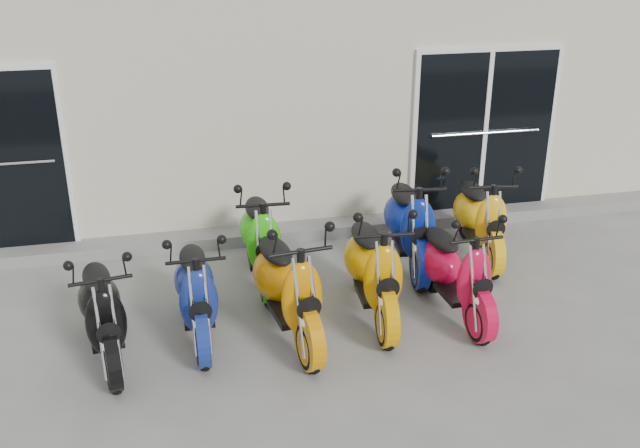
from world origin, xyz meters
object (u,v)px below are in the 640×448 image
Objects in this scene: scooter_back_green at (260,226)px; scooter_front_red at (456,260)px; scooter_front_orange_b at (373,257)px; scooter_front_black at (101,300)px; scooter_front_blue at (195,280)px; scooter_back_blue at (410,212)px; scooter_front_orange_a at (287,274)px; scooter_back_yellow at (481,207)px.

scooter_front_red is at bearing -31.61° from scooter_back_green.
scooter_front_orange_b is at bearing -44.89° from scooter_back_green.
scooter_front_orange_b is (2.62, 0.20, 0.06)m from scooter_front_black.
scooter_front_orange_b is at bearing -0.45° from scooter_front_blue.
scooter_back_blue reaches higher than scooter_front_orange_b.
scooter_front_orange_a reaches higher than scooter_back_yellow.
scooter_front_blue is 0.92× the size of scooter_front_orange_b.
scooter_front_orange_a is 1.06× the size of scooter_back_yellow.
scooter_front_red is 2.18m from scooter_back_green.
scooter_back_blue reaches higher than scooter_front_orange_a.
scooter_back_blue reaches higher than scooter_front_red.
scooter_front_blue is 0.90× the size of scooter_back_blue.
scooter_front_blue is 0.88m from scooter_front_orange_a.
scooter_back_yellow is at bearing 17.27° from scooter_front_blue.
scooter_front_red is at bearing -6.56° from scooter_front_orange_b.
scooter_front_orange_a is at bearing 179.19° from scooter_front_red.
scooter_front_red reaches higher than scooter_front_blue.
scooter_back_blue is 1.07× the size of scooter_back_yellow.
scooter_back_blue is (0.75, 1.04, 0.02)m from scooter_front_orange_b.
scooter_front_red reaches higher than scooter_front_black.
scooter_front_red is at bearing -78.61° from scooter_back_blue.
scooter_back_blue is at bearing 21.95° from scooter_front_blue.
scooter_front_orange_a is 1.73m from scooter_front_red.
scooter_front_orange_a is (1.71, -0.01, 0.07)m from scooter_front_black.
scooter_back_green is at bearing 86.23° from scooter_front_orange_a.
scooter_back_yellow is at bearing 3.33° from scooter_back_green.
scooter_front_orange_a is (0.85, -0.20, 0.06)m from scooter_front_blue.
scooter_front_red is 1.51m from scooter_back_yellow.
scooter_front_blue is at bearing -149.36° from scooter_back_blue.
scooter_back_yellow is (0.91, 0.06, -0.04)m from scooter_back_blue.
scooter_front_orange_a is 0.99× the size of scooter_back_blue.
scooter_back_green is (-0.98, 1.08, -0.01)m from scooter_front_orange_b.
scooter_back_yellow is at bearing 53.72° from scooter_front_red.
scooter_front_orange_a is 2.89m from scooter_back_yellow.
scooter_front_black is 0.90× the size of scooter_front_orange_a.
scooter_front_orange_b is (1.76, 0.00, 0.05)m from scooter_front_blue.
scooter_back_yellow is at bearing 37.76° from scooter_front_orange_b.
scooter_front_blue is 1.76m from scooter_front_orange_b.
scooter_back_green is (-0.07, 1.28, -0.03)m from scooter_front_orange_a.
scooter_back_yellow reaches higher than scooter_front_blue.
scooter_front_black is at bearing 178.32° from scooter_front_red.
scooter_back_blue is at bearing -167.72° from scooter_back_yellow.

